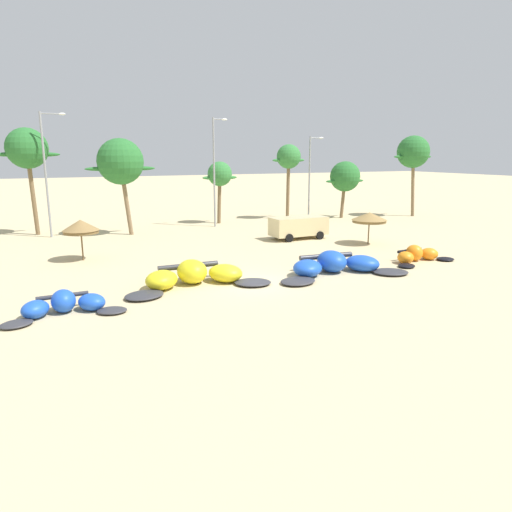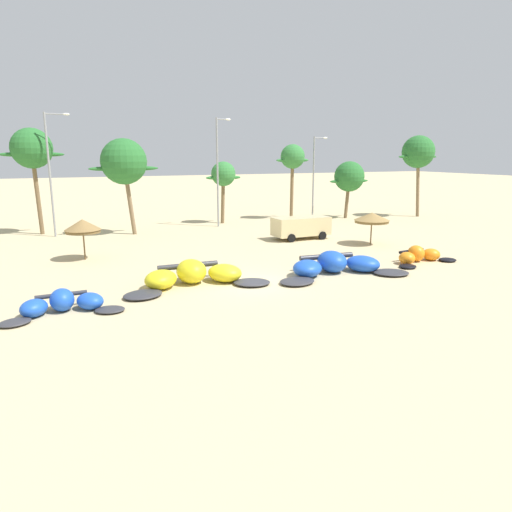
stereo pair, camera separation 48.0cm
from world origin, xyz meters
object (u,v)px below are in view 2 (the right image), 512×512
at_px(palm_right_of_gap, 349,177).
at_px(palm_right, 418,153).
at_px(kite_left_of_center, 335,266).
at_px(parked_van, 300,226).
at_px(lamppost_west_center, 51,169).
at_px(kite_left, 194,276).
at_px(beach_umbrella_middle, 372,218).
at_px(palm_left, 32,149).
at_px(lamppost_east_center, 218,168).
at_px(beach_umbrella_near_van, 83,226).
at_px(lamppost_east, 315,173).
at_px(palm_left_of_gap, 124,162).
at_px(palm_center_right, 293,158).
at_px(kite_center, 419,256).
at_px(kite_far_left, 63,304).
at_px(palm_center_left, 223,175).

distance_m(palm_right_of_gap, palm_right, 8.23).
distance_m(kite_left_of_center, parked_van, 11.64).
bearing_deg(lamppost_west_center, kite_left, -71.30).
xyz_separation_m(beach_umbrella_middle, palm_right_of_gap, (7.37, 13.86, 2.39)).
distance_m(beach_umbrella_middle, palm_left, 29.19).
bearing_deg(palm_left, lamppost_east_center, -7.47).
distance_m(kite_left, beach_umbrella_near_van, 10.39).
xyz_separation_m(palm_left, lamppost_east, (27.79, -0.52, -2.42)).
bearing_deg(palm_left_of_gap, palm_left, 154.98).
xyz_separation_m(kite_left_of_center, palm_right, (22.48, 18.35, 6.64)).
xyz_separation_m(kite_left, palm_center_right, (17.24, 21.18, 6.04)).
xyz_separation_m(palm_left_of_gap, lamppost_east_center, (8.98, 1.23, -0.61)).
relative_size(kite_center, palm_right_of_gap, 0.82).
bearing_deg(kite_center, palm_right, 48.81).
xyz_separation_m(beach_umbrella_middle, palm_left, (-24.01, 15.75, 5.24)).
height_order(beach_umbrella_middle, lamppost_west_center, lamppost_west_center).
height_order(palm_right, lamppost_east_center, lamppost_east_center).
bearing_deg(kite_left_of_center, palm_right_of_gap, 53.85).
distance_m(parked_van, lamppost_east, 13.87).
height_order(kite_center, parked_van, parked_van).
height_order(kite_far_left, palm_right, palm_right).
bearing_deg(lamppost_west_center, palm_center_right, 4.18).
relative_size(parked_van, lamppost_west_center, 0.46).
bearing_deg(lamppost_west_center, beach_umbrella_middle, -31.49).
distance_m(lamppost_west_center, lamppost_east_center, 14.74).
distance_m(palm_center_right, palm_right_of_gap, 6.71).
xyz_separation_m(palm_left_of_gap, palm_right_of_gap, (24.22, 1.45, -1.78)).
xyz_separation_m(kite_center, palm_right, (15.76, 18.01, 6.73)).
relative_size(parked_van, palm_center_right, 0.60).
relative_size(kite_left, beach_umbrella_middle, 3.02).
bearing_deg(lamppost_east_center, beach_umbrella_middle, -60.02).
bearing_deg(kite_left_of_center, parked_van, 71.63).
relative_size(kite_left_of_center, palm_center_right, 1.07).
relative_size(parked_van, palm_left, 0.52).
height_order(palm_right, lamppost_west_center, lamppost_west_center).
bearing_deg(kite_left_of_center, palm_left_of_gap, 115.85).
bearing_deg(palm_left, palm_center_left, -0.43).
bearing_deg(beach_umbrella_middle, palm_center_left, 113.12).
bearing_deg(kite_center, palm_center_right, 84.52).
xyz_separation_m(parked_van, lamppost_west_center, (-18.65, 9.47, 4.67)).
height_order(kite_left_of_center, beach_umbrella_middle, beach_umbrella_middle).
bearing_deg(palm_right, palm_left_of_gap, 178.73).
xyz_separation_m(palm_center_right, lamppost_east_center, (-9.08, -1.96, -0.86)).
relative_size(palm_left, lamppost_east_center, 0.89).
bearing_deg(kite_left, lamppost_east_center, 66.99).
xyz_separation_m(beach_umbrella_near_van, lamppost_west_center, (-1.57, 10.51, 3.47)).
xyz_separation_m(kite_center, palm_left_of_gap, (-15.96, 18.71, 5.89)).
height_order(palm_center_left, lamppost_east, lamppost_east).
bearing_deg(lamppost_east, kite_center, -102.22).
height_order(palm_left, palm_left_of_gap, palm_left).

